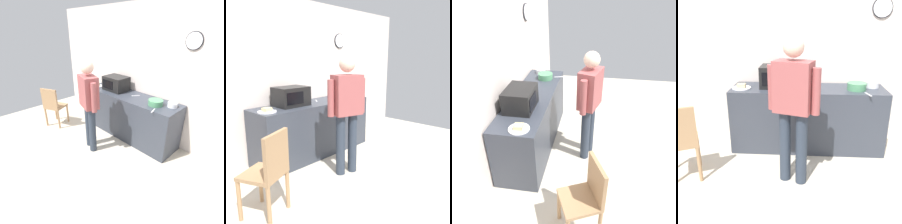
{
  "view_description": "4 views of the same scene",
  "coord_description": "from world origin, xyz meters",
  "views": [
    {
      "loc": [
        2.1,
        -1.38,
        2.15
      ],
      "look_at": [
        -0.08,
        0.72,
        0.7
      ],
      "focal_mm": 28.39,
      "sensor_mm": 36.0,
      "label": 1
    },
    {
      "loc": [
        -2.74,
        -1.83,
        1.67
      ],
      "look_at": [
        -0.06,
        0.68,
        0.82
      ],
      "focal_mm": 38.76,
      "sensor_mm": 36.0,
      "label": 2
    },
    {
      "loc": [
        -3.26,
        0.23,
        2.55
      ],
      "look_at": [
        -0.27,
        0.7,
        0.75
      ],
      "focal_mm": 37.84,
      "sensor_mm": 36.0,
      "label": 3
    },
    {
      "loc": [
        -0.12,
        -2.27,
        1.84
      ],
      "look_at": [
        -0.33,
        0.79,
        0.7
      ],
      "focal_mm": 40.93,
      "sensor_mm": 36.0,
      "label": 4
    }
  ],
  "objects": [
    {
      "name": "ground_plane",
      "position": [
        0.0,
        0.0,
        0.0
      ],
      "size": [
        6.0,
        6.0,
        0.0
      ],
      "primitive_type": "plane",
      "color": "beige"
    },
    {
      "name": "sandwich_plate",
      "position": [
        -1.03,
        1.13,
        0.93
      ],
      "size": [
        0.26,
        0.26,
        0.07
      ],
      "color": "white",
      "rests_on": "kitchen_counter"
    },
    {
      "name": "kitchen_counter",
      "position": [
        -0.1,
        1.22,
        0.45
      ],
      "size": [
        2.15,
        0.62,
        0.91
      ],
      "primitive_type": "cube",
      "color": "#333842",
      "rests_on": "ground_plane"
    },
    {
      "name": "fork_utensil",
      "position": [
        0.67,
        0.94,
        0.91
      ],
      "size": [
        0.06,
        0.17,
        0.01
      ],
      "primitive_type": "cube",
      "rotation": [
        0.0,
        0.0,
        1.83
      ],
      "color": "silver",
      "rests_on": "kitchen_counter"
    },
    {
      "name": "spoon_utensil",
      "position": [
        0.02,
        1.29,
        0.91
      ],
      "size": [
        0.11,
        0.15,
        0.01
      ],
      "primitive_type": "cube",
      "rotation": [
        0.0,
        0.0,
        0.97
      ],
      "color": "silver",
      "rests_on": "kitchen_counter"
    },
    {
      "name": "person_standing",
      "position": [
        -0.26,
        0.33,
        0.99
      ],
      "size": [
        0.57,
        0.35,
        1.68
      ],
      "color": "#293240",
      "rests_on": "ground_plane"
    },
    {
      "name": "back_wall",
      "position": [
        0.0,
        1.6,
        1.3
      ],
      "size": [
        5.4,
        0.13,
        2.6
      ],
      "color": "silver",
      "rests_on": "ground_plane"
    },
    {
      "name": "salad_bowl",
      "position": [
        0.81,
        1.31,
        0.95
      ],
      "size": [
        0.17,
        0.17,
        0.08
      ],
      "primitive_type": "cylinder",
      "color": "white",
      "rests_on": "kitchen_counter"
    },
    {
      "name": "wooden_chair",
      "position": [
        -1.56,
        0.26,
        0.52
      ],
      "size": [
        0.53,
        0.53,
        0.94
      ],
      "color": "#A87F56",
      "rests_on": "ground_plane"
    },
    {
      "name": "microwave",
      "position": [
        -0.52,
        1.26,
        1.06
      ],
      "size": [
        0.5,
        0.39,
        0.3
      ],
      "color": "black",
      "rests_on": "kitchen_counter"
    },
    {
      "name": "cereal_bowl",
      "position": [
        0.56,
        1.16,
        0.96
      ],
      "size": [
        0.26,
        0.26,
        0.1
      ],
      "primitive_type": "cylinder",
      "color": "#4C8E60",
      "rests_on": "kitchen_counter"
    }
  ]
}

